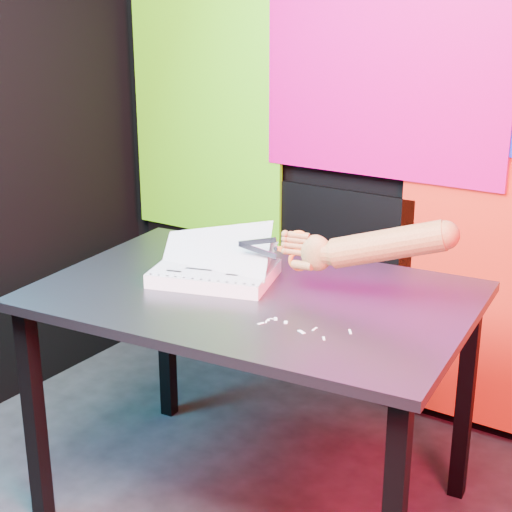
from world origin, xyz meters
The scene contains 7 objects.
room centered at (0.00, 0.00, 1.35)m, with size 3.01×3.01×2.71m.
backdrop centered at (0.06, 1.46, 0.96)m, with size 2.88×0.05×2.08m.
work_table centered at (-0.26, 0.64, 0.67)m, with size 1.35×0.97×0.75m.
printout_stack centered at (-0.42, 0.66, 0.77)m, with size 0.43×0.36×0.19m.
scissors centered at (-0.17, 0.72, 0.88)m, with size 0.22×0.06×0.13m.
hand_forearm centered at (0.06, 0.77, 0.92)m, with size 0.49×0.16×0.19m.
paper_clippings centered at (-0.03, 0.48, 0.75)m, with size 0.24×0.11×0.00m.
Camera 1 is at (0.95, -1.18, 1.59)m, focal length 55.00 mm.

